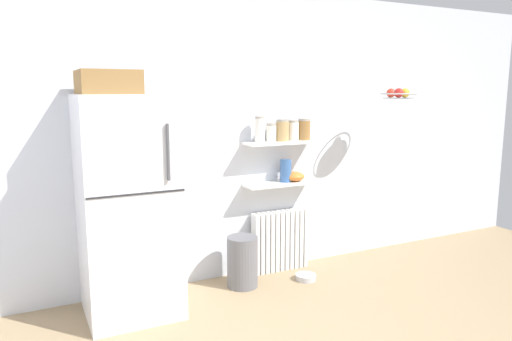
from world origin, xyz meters
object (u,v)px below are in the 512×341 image
(storage_jar_2, at_px, (282,130))
(storage_jar_3, at_px, (293,131))
(storage_jar_0, at_px, (260,129))
(storage_jar_4, at_px, (304,129))
(shelf_bowl, at_px, (294,176))
(pet_food_bowl, at_px, (306,277))
(radiator, at_px, (280,241))
(trash_bin, at_px, (242,262))
(hanging_fruit_basket, at_px, (398,94))
(refrigerator, at_px, (127,202))
(vase, at_px, (286,171))
(storage_jar_1, at_px, (271,133))

(storage_jar_2, xyz_separation_m, storage_jar_3, (0.12, 0.00, -0.01))
(storage_jar_0, xyz_separation_m, storage_jar_4, (0.47, -0.00, -0.02))
(storage_jar_3, distance_m, shelf_bowl, 0.43)
(pet_food_bowl, bearing_deg, radiator, 104.42)
(trash_bin, relative_size, hanging_fruit_basket, 1.31)
(storage_jar_0, bearing_deg, shelf_bowl, -0.00)
(refrigerator, relative_size, hanging_fruit_basket, 5.38)
(shelf_bowl, height_order, pet_food_bowl, shelf_bowl)
(storage_jar_2, bearing_deg, refrigerator, -171.12)
(radiator, xyz_separation_m, vase, (0.04, -0.03, 0.68))
(storage_jar_3, bearing_deg, refrigerator, -171.76)
(storage_jar_4, height_order, vase, storage_jar_4)
(storage_jar_0, relative_size, storage_jar_4, 1.16)
(refrigerator, height_order, vase, refrigerator)
(refrigerator, xyz_separation_m, storage_jar_3, (1.59, 0.23, 0.46))
(shelf_bowl, bearing_deg, refrigerator, -171.84)
(storage_jar_2, bearing_deg, pet_food_bowl, -74.23)
(refrigerator, relative_size, pet_food_bowl, 9.75)
(storage_jar_4, height_order, hanging_fruit_basket, hanging_fruit_basket)
(storage_jar_3, height_order, vase, storage_jar_3)
(radiator, distance_m, storage_jar_3, 1.06)
(refrigerator, distance_m, trash_bin, 1.18)
(radiator, bearing_deg, storage_jar_0, -172.67)
(vase, bearing_deg, storage_jar_1, -180.00)
(storage_jar_1, relative_size, trash_bin, 0.37)
(storage_jar_3, bearing_deg, pet_food_bowl, -95.68)
(storage_jar_2, height_order, vase, storage_jar_2)
(refrigerator, bearing_deg, storage_jar_0, 10.51)
(shelf_bowl, relative_size, trash_bin, 0.44)
(storage_jar_1, bearing_deg, hanging_fruit_basket, -17.19)
(radiator, height_order, storage_jar_4, storage_jar_4)
(trash_bin, bearing_deg, hanging_fruit_basket, -6.65)
(vase, relative_size, pet_food_bowl, 1.11)
(storage_jar_4, distance_m, vase, 0.43)
(storage_jar_1, relative_size, storage_jar_2, 0.84)
(refrigerator, xyz_separation_m, storage_jar_4, (1.71, 0.23, 0.47))
(storage_jar_3, distance_m, vase, 0.38)
(radiator, xyz_separation_m, storage_jar_4, (0.23, -0.03, 1.06))
(storage_jar_1, height_order, storage_jar_4, storage_jar_4)
(vase, xyz_separation_m, shelf_bowl, (0.09, 0.00, -0.06))
(refrigerator, height_order, storage_jar_1, refrigerator)
(vase, relative_size, hanging_fruit_basket, 0.61)
(storage_jar_2, relative_size, trash_bin, 0.44)
(storage_jar_4, distance_m, pet_food_bowl, 1.37)
(storage_jar_3, xyz_separation_m, trash_bin, (-0.61, -0.18, -1.12))
(hanging_fruit_basket, bearing_deg, radiator, 159.56)
(storage_jar_2, height_order, storage_jar_3, storage_jar_2)
(storage_jar_4, bearing_deg, refrigerator, -172.32)
(storage_jar_3, distance_m, trash_bin, 1.29)
(storage_jar_2, distance_m, trash_bin, 1.24)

